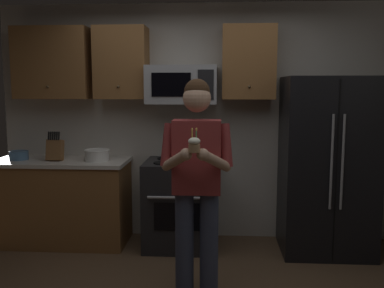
{
  "coord_description": "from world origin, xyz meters",
  "views": [
    {
      "loc": [
        0.26,
        -3.08,
        1.7
      ],
      "look_at": [
        0.04,
        0.27,
        1.25
      ],
      "focal_mm": 40.26,
      "sensor_mm": 36.0,
      "label": 1
    }
  ],
  "objects_px": {
    "bowl_large_white": "(97,155)",
    "knife_block": "(55,150)",
    "bowl_small_colored": "(19,155)",
    "refrigerator": "(327,166)",
    "cupcake": "(194,144)",
    "microwave": "(182,85)",
    "oven_range": "(181,204)",
    "person": "(197,176)"
  },
  "relations": [
    {
      "from": "bowl_large_white",
      "to": "oven_range",
      "type": "bearing_deg",
      "value": 1.45
    },
    {
      "from": "knife_block",
      "to": "person",
      "type": "bearing_deg",
      "value": -34.29
    },
    {
      "from": "knife_block",
      "to": "microwave",
      "type": "bearing_deg",
      "value": 6.34
    },
    {
      "from": "knife_block",
      "to": "cupcake",
      "type": "xyz_separation_m",
      "value": [
        1.57,
        -1.4,
        0.26
      ]
    },
    {
      "from": "bowl_large_white",
      "to": "cupcake",
      "type": "distance_m",
      "value": 1.82
    },
    {
      "from": "bowl_large_white",
      "to": "bowl_small_colored",
      "type": "distance_m",
      "value": 0.86
    },
    {
      "from": "microwave",
      "to": "person",
      "type": "distance_m",
      "value": 1.44
    },
    {
      "from": "knife_block",
      "to": "bowl_small_colored",
      "type": "relative_size",
      "value": 1.57
    },
    {
      "from": "bowl_large_white",
      "to": "cupcake",
      "type": "relative_size",
      "value": 1.52
    },
    {
      "from": "bowl_small_colored",
      "to": "person",
      "type": "xyz_separation_m",
      "value": [
        1.98,
        -1.1,
        0.03
      ]
    },
    {
      "from": "cupcake",
      "to": "refrigerator",
      "type": "bearing_deg",
      "value": 47.47
    },
    {
      "from": "microwave",
      "to": "refrigerator",
      "type": "relative_size",
      "value": 0.41
    },
    {
      "from": "bowl_small_colored",
      "to": "cupcake",
      "type": "xyz_separation_m",
      "value": [
        1.98,
        -1.42,
        0.32
      ]
    },
    {
      "from": "bowl_large_white",
      "to": "bowl_small_colored",
      "type": "bearing_deg",
      "value": 178.71
    },
    {
      "from": "refrigerator",
      "to": "cupcake",
      "type": "height_order",
      "value": "refrigerator"
    },
    {
      "from": "person",
      "to": "cupcake",
      "type": "xyz_separation_m",
      "value": [
        0.0,
        -0.33,
        0.3
      ]
    },
    {
      "from": "bowl_small_colored",
      "to": "person",
      "type": "relative_size",
      "value": 0.12
    },
    {
      "from": "oven_range",
      "to": "knife_block",
      "type": "height_order",
      "value": "knife_block"
    },
    {
      "from": "oven_range",
      "to": "person",
      "type": "xyz_separation_m",
      "value": [
        0.23,
        -1.1,
        0.53
      ]
    },
    {
      "from": "bowl_small_colored",
      "to": "person",
      "type": "height_order",
      "value": "person"
    },
    {
      "from": "bowl_large_white",
      "to": "person",
      "type": "xyz_separation_m",
      "value": [
        1.12,
        -1.08,
        0.01
      ]
    },
    {
      "from": "bowl_large_white",
      "to": "knife_block",
      "type": "bearing_deg",
      "value": -179.09
    },
    {
      "from": "knife_block",
      "to": "bowl_small_colored",
      "type": "distance_m",
      "value": 0.42
    },
    {
      "from": "oven_range",
      "to": "bowl_small_colored",
      "type": "relative_size",
      "value": 4.56
    },
    {
      "from": "bowl_large_white",
      "to": "bowl_small_colored",
      "type": "height_order",
      "value": "bowl_large_white"
    },
    {
      "from": "cupcake",
      "to": "microwave",
      "type": "bearing_deg",
      "value": 98.33
    },
    {
      "from": "microwave",
      "to": "bowl_small_colored",
      "type": "distance_m",
      "value": 1.91
    },
    {
      "from": "oven_range",
      "to": "refrigerator",
      "type": "distance_m",
      "value": 1.56
    },
    {
      "from": "oven_range",
      "to": "bowl_small_colored",
      "type": "height_order",
      "value": "bowl_small_colored"
    },
    {
      "from": "bowl_large_white",
      "to": "cupcake",
      "type": "bearing_deg",
      "value": -51.5
    },
    {
      "from": "microwave",
      "to": "bowl_large_white",
      "type": "distance_m",
      "value": 1.16
    },
    {
      "from": "bowl_small_colored",
      "to": "cupcake",
      "type": "relative_size",
      "value": 1.17
    },
    {
      "from": "knife_block",
      "to": "cupcake",
      "type": "distance_m",
      "value": 2.12
    },
    {
      "from": "microwave",
      "to": "bowl_large_white",
      "type": "bearing_deg",
      "value": -170.95
    },
    {
      "from": "bowl_large_white",
      "to": "refrigerator",
      "type": "bearing_deg",
      "value": -0.4
    },
    {
      "from": "cupcake",
      "to": "oven_range",
      "type": "bearing_deg",
      "value": 99.01
    },
    {
      "from": "microwave",
      "to": "knife_block",
      "type": "xyz_separation_m",
      "value": [
        -1.34,
        -0.15,
        -0.68
      ]
    },
    {
      "from": "microwave",
      "to": "cupcake",
      "type": "xyz_separation_m",
      "value": [
        0.23,
        -1.55,
        -0.43
      ]
    },
    {
      "from": "knife_block",
      "to": "cupcake",
      "type": "height_order",
      "value": "cupcake"
    },
    {
      "from": "bowl_large_white",
      "to": "microwave",
      "type": "bearing_deg",
      "value": 9.05
    },
    {
      "from": "refrigerator",
      "to": "person",
      "type": "xyz_separation_m",
      "value": [
        -1.27,
        -1.06,
        0.1
      ]
    },
    {
      "from": "oven_range",
      "to": "bowl_large_white",
      "type": "bearing_deg",
      "value": -178.55
    }
  ]
}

